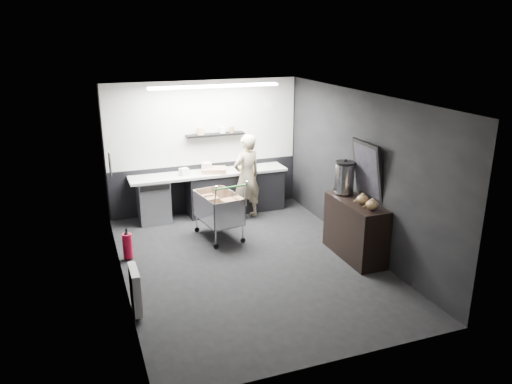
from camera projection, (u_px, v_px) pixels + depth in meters
name	position (u px, v px, depth m)	size (l,w,h in m)	color
floor	(249.00, 263.00, 8.21)	(5.50, 5.50, 0.00)	black
ceiling	(249.00, 97.00, 7.36)	(5.50, 5.50, 0.00)	white
wall_back	(204.00, 147.00, 10.24)	(5.50, 5.50, 0.00)	black
wall_front	(335.00, 256.00, 5.33)	(5.50, 5.50, 0.00)	black
wall_left	(117.00, 199.00, 7.13)	(5.50, 5.50, 0.00)	black
wall_right	(360.00, 172.00, 8.44)	(5.50, 5.50, 0.00)	black
kitchen_wall_panel	(204.00, 123.00, 10.06)	(3.95, 0.02, 1.70)	beige
dado_panel	(206.00, 187.00, 10.48)	(3.95, 0.02, 1.00)	black
floating_shelf	(215.00, 135.00, 10.10)	(1.20, 0.22, 0.04)	black
wall_clock	(269.00, 105.00, 10.42)	(0.20, 0.20, 0.03)	silver
poster	(110.00, 163.00, 8.23)	(0.02, 0.30, 0.40)	white
poster_red_band	(110.00, 159.00, 8.21)	(0.01, 0.22, 0.10)	red
radiator	(135.00, 290.00, 6.66)	(0.10, 0.50, 0.60)	silver
ceiling_strip	(215.00, 86.00, 9.02)	(2.40, 0.20, 0.04)	white
prep_counter	(216.00, 192.00, 10.26)	(3.20, 0.61, 0.90)	black
person	(247.00, 177.00, 9.91)	(0.63, 0.41, 1.72)	beige
shopping_cart	(218.00, 210.00, 9.04)	(0.76, 1.11, 1.13)	silver
sideboard	(355.00, 221.00, 8.28)	(0.56, 1.30, 1.95)	black
fire_extinguisher	(127.00, 245.00, 8.26)	(0.16, 0.16, 0.52)	red
cardboard_box	(214.00, 170.00, 10.05)	(0.47, 0.36, 0.09)	#A88259
pink_tub	(207.00, 167.00, 10.03)	(0.21, 0.21, 0.21)	silver
white_container	(184.00, 172.00, 9.84)	(0.16, 0.13, 0.15)	silver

